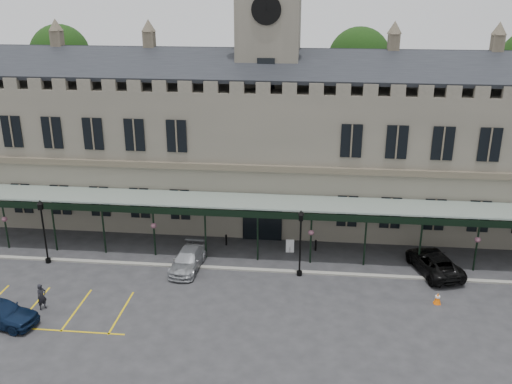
# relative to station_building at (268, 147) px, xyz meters

# --- Properties ---
(ground) EXTENTS (140.00, 140.00, 0.00)m
(ground) POSITION_rel_station_building_xyz_m (0.00, -15.91, -6.47)
(ground) COLOR #29292C
(station_building) EXTENTS (60.00, 10.36, 17.30)m
(station_building) POSITION_rel_station_building_xyz_m (0.00, 0.00, 0.00)
(station_building) COLOR #625D51
(station_building) RESTS_ON ground
(clock_tower) EXTENTS (5.60, 5.60, 24.80)m
(clock_tower) POSITION_rel_station_building_xyz_m (0.00, 0.09, 6.64)
(clock_tower) COLOR #625D51
(clock_tower) RESTS_ON ground
(canopy) EXTENTS (50.00, 4.10, 4.30)m
(canopy) POSITION_rel_station_building_xyz_m (0.00, -8.45, -4.06)
(canopy) COLOR #8C9E93
(canopy) RESTS_ON ground
(kerb) EXTENTS (60.00, 0.40, 0.12)m
(kerb) POSITION_rel_station_building_xyz_m (0.00, -10.41, -6.41)
(kerb) COLOR gray
(kerb) RESTS_ON ground
(parking_markings) EXTENTS (16.00, 6.00, 0.01)m
(parking_markings) POSITION_rel_station_building_xyz_m (-14.00, -17.41, -6.47)
(parking_markings) COLOR gold
(parking_markings) RESTS_ON ground
(tree_behind_left) EXTENTS (6.00, 6.00, 16.00)m
(tree_behind_left) POSITION_rel_station_building_xyz_m (-22.00, 9.09, 6.35)
(tree_behind_left) COLOR #332314
(tree_behind_left) RESTS_ON ground
(tree_behind_mid) EXTENTS (6.00, 6.00, 16.00)m
(tree_behind_mid) POSITION_rel_station_building_xyz_m (8.00, 9.09, 6.35)
(tree_behind_mid) COLOR #332314
(tree_behind_mid) RESTS_ON ground
(lamp_post_left) EXTENTS (0.48, 0.48, 5.11)m
(lamp_post_left) POSITION_rel_station_building_xyz_m (-15.76, -10.80, -3.44)
(lamp_post_left) COLOR black
(lamp_post_left) RESTS_ON ground
(lamp_post_mid) EXTENTS (0.48, 0.48, 5.10)m
(lamp_post_mid) POSITION_rel_station_building_xyz_m (3.26, -10.79, -3.44)
(lamp_post_mid) COLOR black
(lamp_post_mid) RESTS_ON ground
(traffic_cone) EXTENTS (0.49, 0.49, 0.78)m
(traffic_cone) POSITION_rel_station_building_xyz_m (12.47, -13.69, -6.08)
(traffic_cone) COLOR #FE6408
(traffic_cone) RESTS_ON ground
(sign_board) EXTENTS (0.64, 0.09, 1.10)m
(sign_board) POSITION_rel_station_building_xyz_m (2.39, -7.15, -5.93)
(sign_board) COLOR black
(sign_board) RESTS_ON ground
(bollard_left) EXTENTS (0.16, 0.16, 0.90)m
(bollard_left) POSITION_rel_station_building_xyz_m (-2.79, -6.39, -6.02)
(bollard_left) COLOR black
(bollard_left) RESTS_ON ground
(bollard_right) EXTENTS (0.16, 0.16, 0.90)m
(bollard_right) POSITION_rel_station_building_xyz_m (4.39, -6.63, -6.02)
(bollard_right) COLOR black
(bollard_right) RESTS_ON ground
(car_left_a) EXTENTS (5.14, 2.85, 1.65)m
(car_left_a) POSITION_rel_station_building_xyz_m (-15.00, -18.98, -5.64)
(car_left_a) COLOR #0C1B37
(car_left_a) RESTS_ON ground
(car_taxi) EXTENTS (2.30, 4.97, 1.41)m
(car_taxi) POSITION_rel_station_building_xyz_m (-5.00, -10.59, -5.76)
(car_taxi) COLOR #979A9F
(car_taxi) RESTS_ON ground
(car_van) EXTENTS (4.03, 6.01, 1.53)m
(car_van) POSITION_rel_station_building_xyz_m (13.00, -9.26, -5.70)
(car_van) COLOR black
(car_van) RESTS_ON ground
(person_a) EXTENTS (0.71, 0.78, 1.78)m
(person_a) POSITION_rel_station_building_xyz_m (-13.20, -17.03, -5.58)
(person_a) COLOR black
(person_a) RESTS_ON ground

